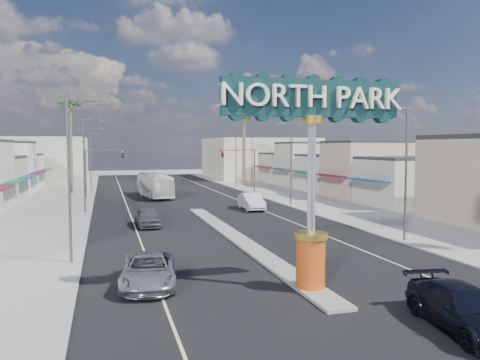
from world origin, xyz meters
TOP-DOWN VIEW (x-y plane):
  - ground at (0.00, 30.00)m, footprint 160.00×160.00m
  - road at (0.00, 30.00)m, footprint 20.00×120.00m
  - median_island at (0.00, 14.00)m, footprint 1.30×30.00m
  - sidewalk_left at (-14.00, 30.00)m, footprint 8.00×120.00m
  - sidewalk_right at (14.00, 30.00)m, footprint 8.00×120.00m
  - storefront_row_right at (24.00, 43.00)m, footprint 12.00×42.00m
  - backdrop_far_left at (-22.00, 75.00)m, footprint 20.00×20.00m
  - backdrop_far_right at (22.00, 75.00)m, footprint 20.00×20.00m
  - gateway_sign at (0.00, 1.98)m, footprint 8.20×1.50m
  - traffic_signal_left at (-9.18, 43.99)m, footprint 5.09×0.45m
  - traffic_signal_right at (9.18, 43.99)m, footprint 5.09×0.45m
  - streetlight_l_near at (-10.43, 10.00)m, footprint 2.03×0.22m
  - streetlight_l_mid at (-10.43, 30.00)m, footprint 2.03×0.22m
  - streetlight_l_far at (-10.43, 52.00)m, footprint 2.03×0.22m
  - streetlight_r_near at (10.43, 10.00)m, footprint 2.03×0.22m
  - streetlight_r_mid at (10.43, 30.00)m, footprint 2.03×0.22m
  - streetlight_r_far at (10.43, 52.00)m, footprint 2.03×0.22m
  - palm_left_far at (-13.00, 50.00)m, footprint 2.60×2.60m
  - palm_right_mid at (13.00, 56.00)m, footprint 2.60×2.60m
  - palm_right_far at (15.00, 62.00)m, footprint 2.60×2.60m
  - suv_left at (-6.88, 4.70)m, footprint 3.05×5.51m
  - suv_right at (3.22, -3.66)m, footprint 2.85×5.54m
  - car_parked_left at (-5.50, 20.97)m, footprint 1.90×4.49m
  - car_parked_right at (5.50, 28.10)m, footprint 1.99×5.17m
  - city_bus at (-2.74, 42.61)m, footprint 3.69×11.06m

SIDE VIEW (x-z plane):
  - ground at x=0.00m, z-range 0.00..0.00m
  - road at x=0.00m, z-range 0.00..0.01m
  - sidewalk_left at x=-14.00m, z-range 0.00..0.12m
  - sidewalk_right at x=14.00m, z-range 0.00..0.12m
  - median_island at x=0.00m, z-range 0.00..0.16m
  - suv_left at x=-6.88m, z-range 0.00..1.46m
  - car_parked_left at x=-5.50m, z-range 0.00..1.52m
  - suv_right at x=3.22m, z-range 0.00..1.54m
  - car_parked_right at x=5.50m, z-range 0.00..1.68m
  - city_bus at x=-2.74m, z-range 0.00..3.02m
  - storefront_row_right at x=24.00m, z-range 0.00..6.00m
  - backdrop_far_left at x=-22.00m, z-range 0.00..8.00m
  - backdrop_far_right at x=22.00m, z-range 0.00..8.00m
  - traffic_signal_left at x=-9.18m, z-range 1.27..7.27m
  - traffic_signal_right at x=9.18m, z-range 1.27..7.27m
  - streetlight_l_near at x=-10.43m, z-range 0.57..9.57m
  - streetlight_l_mid at x=-10.43m, z-range 0.57..9.57m
  - streetlight_l_far at x=-10.43m, z-range 0.57..9.57m
  - streetlight_r_near at x=10.43m, z-range 0.57..9.57m
  - streetlight_r_mid at x=10.43m, z-range 0.57..9.57m
  - streetlight_r_far at x=10.43m, z-range 0.57..9.57m
  - gateway_sign at x=0.00m, z-range 1.35..10.50m
  - palm_right_mid at x=13.00m, z-range 4.55..16.65m
  - palm_left_far at x=-13.00m, z-range 4.95..18.05m
  - palm_right_far at x=15.00m, z-range 5.34..19.44m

